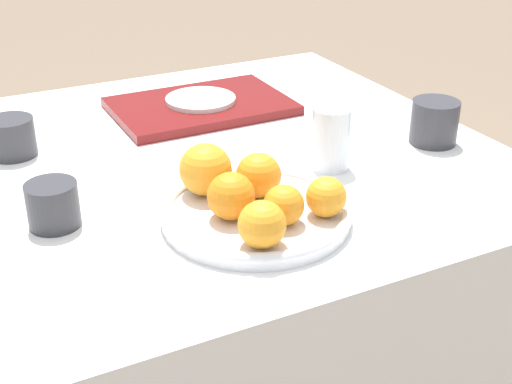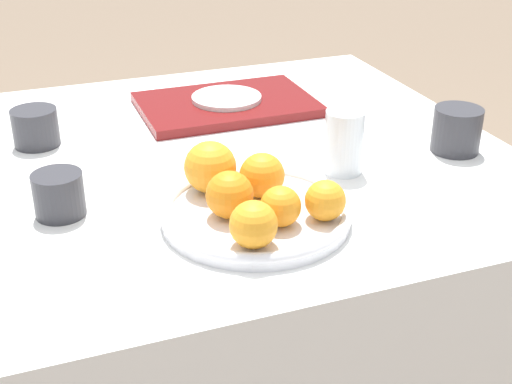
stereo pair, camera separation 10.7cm
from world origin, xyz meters
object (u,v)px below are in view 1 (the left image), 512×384
object	(u,v)px
orange_0	(231,196)
orange_3	(259,175)
side_plate	(201,100)
cup_1	(434,122)
orange_5	(284,205)
fruit_platter	(256,213)
water_glass	(331,138)
orange_4	(262,225)
cup_0	(11,137)
orange_1	(326,197)
cup_2	(53,205)
orange_2	(206,169)
serving_tray	(201,106)

from	to	relation	value
orange_0	orange_3	distance (m)	0.08
side_plate	cup_1	size ratio (longest dim) A/B	1.67
orange_5	fruit_platter	bearing A→B (deg)	107.78
orange_5	water_glass	size ratio (longest dim) A/B	0.54
orange_0	side_plate	world-z (taller)	orange_0
fruit_platter	side_plate	xyz separation A→B (m)	(0.11, 0.49, 0.01)
fruit_platter	orange_4	world-z (taller)	orange_4
orange_4	orange_5	size ratio (longest dim) A/B	1.12
orange_3	orange_4	world-z (taller)	orange_3
orange_3	cup_0	world-z (taller)	orange_3
orange_1	cup_2	world-z (taller)	orange_1
orange_0	cup_1	distance (m)	0.50
fruit_platter	orange_2	xyz separation A→B (m)	(-0.05, 0.09, 0.05)
orange_2	orange_4	world-z (taller)	orange_2
orange_3	side_plate	world-z (taller)	orange_3
orange_2	serving_tray	xyz separation A→B (m)	(0.16, 0.40, -0.05)
orange_1	cup_1	bearing A→B (deg)	27.31
orange_5	side_plate	distance (m)	0.55
orange_3	cup_2	distance (m)	0.32
cup_0	orange_2	bearing A→B (deg)	-54.46
water_glass	cup_0	world-z (taller)	water_glass
side_plate	water_glass	bearing A→B (deg)	-76.10
orange_1	orange_3	bearing A→B (deg)	120.73
orange_1	orange_2	size ratio (longest dim) A/B	0.73
fruit_platter	side_plate	bearing A→B (deg)	76.84
orange_5	cup_2	size ratio (longest dim) A/B	0.77
fruit_platter	serving_tray	bearing A→B (deg)	76.84
serving_tray	side_plate	bearing A→B (deg)	0.00
water_glass	cup_1	xyz separation A→B (m)	(0.24, 0.01, -0.01)
orange_3	water_glass	xyz separation A→B (m)	(0.18, 0.07, 0.00)
orange_3	cup_2	xyz separation A→B (m)	(-0.30, 0.09, -0.02)
orange_3	orange_5	xyz separation A→B (m)	(-0.01, -0.10, -0.01)
orange_1	orange_3	xyz separation A→B (m)	(-0.06, 0.10, 0.01)
orange_2	cup_0	xyz separation A→B (m)	(-0.24, 0.34, -0.03)
orange_3	water_glass	size ratio (longest dim) A/B	0.64
cup_0	orange_3	bearing A→B (deg)	-50.88
orange_5	water_glass	world-z (taller)	water_glass
orange_0	water_glass	size ratio (longest dim) A/B	0.64
side_plate	cup_2	xyz separation A→B (m)	(-0.39, -0.36, 0.01)
orange_0	orange_3	world-z (taller)	same
orange_2	cup_1	distance (m)	0.49
orange_1	orange_3	size ratio (longest dim) A/B	0.86
orange_4	orange_5	xyz separation A→B (m)	(0.06, 0.04, -0.00)
orange_1	orange_5	world-z (taller)	same
orange_0	cup_0	xyz separation A→B (m)	(-0.24, 0.43, -0.02)
serving_tray	orange_1	bearing A→B (deg)	-92.86
orange_5	serving_tray	distance (m)	0.55
orange_1	cup_2	bearing A→B (deg)	152.74
orange_5	cup_1	size ratio (longest dim) A/B	0.68
orange_0	cup_0	size ratio (longest dim) A/B	0.84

